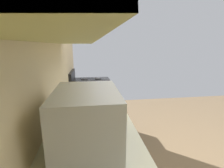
# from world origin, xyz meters

# --- Properties ---
(wall_back) EXTENTS (3.95, 0.12, 2.83)m
(wall_back) POSITION_xyz_m (0.00, 1.47, 1.41)
(wall_back) COLOR beige
(wall_back) RESTS_ON ground_plane
(oven_range) EXTENTS (0.61, 0.64, 1.09)m
(oven_range) POSITION_xyz_m (1.47, 1.10, 0.47)
(oven_range) COLOR black
(oven_range) RESTS_ON ground_plane
(microwave) EXTENTS (0.46, 0.35, 0.33)m
(microwave) POSITION_xyz_m (-0.21, 1.14, 1.07)
(microwave) COLOR #B7BABF
(microwave) RESTS_ON counter_run
(bowl) EXTENTS (0.15, 0.15, 0.04)m
(bowl) POSITION_xyz_m (0.36, 1.05, 0.93)
(bowl) COLOR #4C8CBF
(bowl) RESTS_ON counter_run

